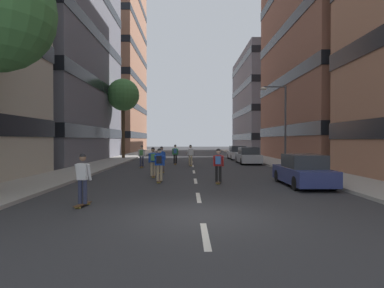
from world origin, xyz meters
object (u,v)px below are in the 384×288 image
(parked_car_far, at_px, (237,153))
(skater_6, at_px, (83,177))
(skater_1, at_px, (161,158))
(skater_7, at_px, (142,155))
(streetlamp_right, at_px, (281,116))
(skater_0, at_px, (175,153))
(skater_3, at_px, (218,164))
(skater_4, at_px, (159,163))
(parked_car_mid, at_px, (303,171))
(skater_5, at_px, (153,160))
(parked_car_near, at_px, (248,156))
(street_tree_near, at_px, (123,95))
(skater_2, at_px, (191,154))

(parked_car_far, relative_size, skater_6, 2.47)
(skater_1, height_order, skater_7, same)
(streetlamp_right, distance_m, skater_0, 9.63)
(skater_1, distance_m, skater_3, 6.09)
(skater_4, bearing_deg, skater_0, 88.40)
(parked_car_mid, bearing_deg, skater_5, 153.92)
(parked_car_mid, xyz_separation_m, skater_1, (-7.28, 6.04, 0.29))
(streetlamp_right, distance_m, skater_7, 11.73)
(skater_4, height_order, skater_7, same)
(streetlamp_right, distance_m, skater_5, 12.56)
(skater_4, distance_m, skater_7, 9.26)
(parked_car_mid, height_order, skater_5, skater_5)
(skater_0, xyz_separation_m, skater_7, (-2.53, -3.25, 0.00))
(skater_4, relative_size, skater_6, 1.00)
(skater_7, bearing_deg, streetlamp_right, 3.61)
(parked_car_far, distance_m, skater_5, 18.80)
(parked_car_far, bearing_deg, skater_5, -113.80)
(parked_car_mid, height_order, skater_7, skater_7)
(parked_car_near, distance_m, skater_1, 11.04)
(parked_car_near, height_order, street_tree_near, street_tree_near)
(parked_car_near, xyz_separation_m, skater_2, (-5.31, -2.22, 0.29))
(street_tree_near, bearing_deg, skater_3, -67.17)
(parked_car_far, height_order, skater_2, skater_2)
(parked_car_mid, height_order, skater_0, skater_0)
(skater_0, relative_size, skater_5, 1.00)
(skater_3, height_order, skater_4, same)
(skater_4, distance_m, skater_6, 6.42)
(parked_car_near, height_order, skater_4, skater_4)
(skater_0, xyz_separation_m, skater_2, (1.36, -1.52, -0.03))
(skater_1, relative_size, skater_7, 1.00)
(parked_car_near, height_order, skater_5, skater_5)
(parked_car_mid, relative_size, streetlamp_right, 0.68)
(skater_7, bearing_deg, skater_4, -76.30)
(parked_car_near, distance_m, skater_7, 10.02)
(parked_car_near, bearing_deg, streetlamp_right, -57.31)
(skater_2, distance_m, skater_7, 4.26)
(parked_car_near, height_order, skater_6, skater_6)
(parked_car_near, relative_size, skater_0, 2.47)
(parked_car_near, bearing_deg, skater_3, -106.54)
(parked_car_near, xyz_separation_m, street_tree_near, (-13.00, 7.98, 6.63))
(street_tree_near, height_order, skater_6, street_tree_near)
(parked_car_mid, xyz_separation_m, skater_0, (-6.67, 13.64, 0.32))
(skater_5, bearing_deg, parked_car_far, 66.20)
(parked_car_far, distance_m, skater_0, 9.87)
(skater_0, height_order, skater_2, same)
(skater_2, bearing_deg, skater_0, 131.71)
(skater_7, bearing_deg, skater_0, 52.08)
(streetlamp_right, bearing_deg, skater_7, -176.39)
(street_tree_near, relative_size, skater_4, 5.11)
(parked_car_far, relative_size, skater_2, 2.47)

